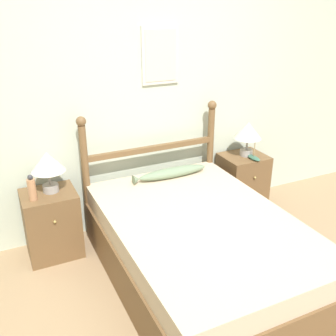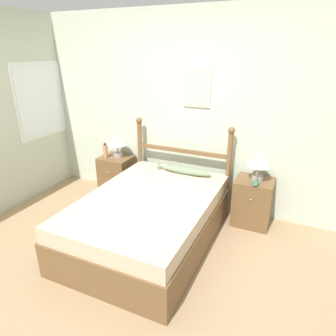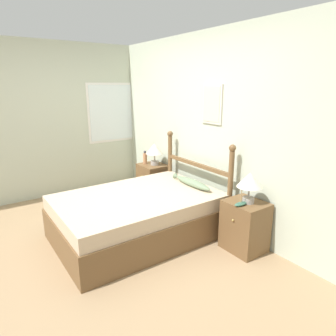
{
  "view_description": "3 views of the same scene",
  "coord_description": "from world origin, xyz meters",
  "px_view_note": "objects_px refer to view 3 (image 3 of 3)",
  "views": [
    {
      "loc": [
        -1.34,
        -1.61,
        2.09
      ],
      "look_at": [
        -0.05,
        1.09,
        0.8
      ],
      "focal_mm": 42.0,
      "sensor_mm": 36.0,
      "label": 1
    },
    {
      "loc": [
        1.42,
        -1.95,
        2.06
      ],
      "look_at": [
        0.06,
        1.01,
        0.76
      ],
      "focal_mm": 32.0,
      "sensor_mm": 36.0,
      "label": 2
    },
    {
      "loc": [
        3.07,
        -1.05,
        1.88
      ],
      "look_at": [
        -0.01,
        1.1,
        0.82
      ],
      "focal_mm": 32.0,
      "sensor_mm": 36.0,
      "label": 3
    }
  ],
  "objects_px": {
    "bottle": "(145,158)",
    "fish_pillow": "(192,183)",
    "nightstand_right": "(245,226)",
    "model_boat": "(241,204)",
    "nightstand_left": "(153,182)",
    "table_lamp_left": "(154,150)",
    "bed": "(138,216)",
    "table_lamp_right": "(250,181)"
  },
  "relations": [
    {
      "from": "bed",
      "to": "model_boat",
      "type": "bearing_deg",
      "value": 35.47
    },
    {
      "from": "bed",
      "to": "fish_pillow",
      "type": "relative_size",
      "value": 2.68
    },
    {
      "from": "nightstand_right",
      "to": "bottle",
      "type": "distance_m",
      "value": 2.16
    },
    {
      "from": "table_lamp_right",
      "to": "model_boat",
      "type": "bearing_deg",
      "value": -88.42
    },
    {
      "from": "nightstand_left",
      "to": "fish_pillow",
      "type": "distance_m",
      "value": 1.16
    },
    {
      "from": "bottle",
      "to": "model_boat",
      "type": "bearing_deg",
      "value": -1.53
    },
    {
      "from": "table_lamp_left",
      "to": "table_lamp_right",
      "type": "height_order",
      "value": "same"
    },
    {
      "from": "table_lamp_right",
      "to": "bottle",
      "type": "height_order",
      "value": "table_lamp_right"
    },
    {
      "from": "nightstand_left",
      "to": "table_lamp_left",
      "type": "relative_size",
      "value": 1.67
    },
    {
      "from": "bottle",
      "to": "nightstand_left",
      "type": "bearing_deg",
      "value": 28.3
    },
    {
      "from": "nightstand_right",
      "to": "table_lamp_right",
      "type": "distance_m",
      "value": 0.55
    },
    {
      "from": "table_lamp_left",
      "to": "table_lamp_right",
      "type": "relative_size",
      "value": 1.0
    },
    {
      "from": "bed",
      "to": "nightstand_left",
      "type": "height_order",
      "value": "nightstand_left"
    },
    {
      "from": "bed",
      "to": "nightstand_right",
      "type": "distance_m",
      "value": 1.31
    },
    {
      "from": "bed",
      "to": "table_lamp_left",
      "type": "bearing_deg",
      "value": 137.84
    },
    {
      "from": "bed",
      "to": "table_lamp_right",
      "type": "relative_size",
      "value": 5.55
    },
    {
      "from": "table_lamp_left",
      "to": "model_boat",
      "type": "xyz_separation_m",
      "value": [
        1.99,
        -0.15,
        -0.23
      ]
    },
    {
      "from": "nightstand_right",
      "to": "fish_pillow",
      "type": "distance_m",
      "value": 0.93
    },
    {
      "from": "table_lamp_left",
      "to": "model_boat",
      "type": "height_order",
      "value": "table_lamp_left"
    },
    {
      "from": "bed",
      "to": "table_lamp_left",
      "type": "xyz_separation_m",
      "value": [
        -0.96,
        0.87,
        0.57
      ]
    },
    {
      "from": "nightstand_left",
      "to": "bottle",
      "type": "xyz_separation_m",
      "value": [
        -0.13,
        -0.07,
        0.4
      ]
    },
    {
      "from": "bottle",
      "to": "fish_pillow",
      "type": "distance_m",
      "value": 1.24
    },
    {
      "from": "fish_pillow",
      "to": "bottle",
      "type": "bearing_deg",
      "value": 179.56
    },
    {
      "from": "nightstand_right",
      "to": "fish_pillow",
      "type": "relative_size",
      "value": 0.8
    },
    {
      "from": "bottle",
      "to": "fish_pillow",
      "type": "height_order",
      "value": "bottle"
    },
    {
      "from": "table_lamp_left",
      "to": "table_lamp_right",
      "type": "bearing_deg",
      "value": -0.64
    },
    {
      "from": "bottle",
      "to": "model_boat",
      "type": "xyz_separation_m",
      "value": [
        2.14,
        -0.06,
        -0.08
      ]
    },
    {
      "from": "bed",
      "to": "nightstand_right",
      "type": "relative_size",
      "value": 3.33
    },
    {
      "from": "bed",
      "to": "table_lamp_right",
      "type": "height_order",
      "value": "table_lamp_right"
    },
    {
      "from": "bed",
      "to": "fish_pillow",
      "type": "height_order",
      "value": "fish_pillow"
    },
    {
      "from": "table_lamp_left",
      "to": "nightstand_right",
      "type": "bearing_deg",
      "value": -0.61
    },
    {
      "from": "nightstand_right",
      "to": "bottle",
      "type": "relative_size",
      "value": 2.69
    },
    {
      "from": "bed",
      "to": "table_lamp_right",
      "type": "distance_m",
      "value": 1.45
    },
    {
      "from": "table_lamp_right",
      "to": "model_boat",
      "type": "xyz_separation_m",
      "value": [
        0.0,
        -0.12,
        -0.23
      ]
    },
    {
      "from": "nightstand_right",
      "to": "table_lamp_left",
      "type": "height_order",
      "value": "table_lamp_left"
    },
    {
      "from": "bottle",
      "to": "fish_pillow",
      "type": "bearing_deg",
      "value": -0.44
    },
    {
      "from": "nightstand_left",
      "to": "model_boat",
      "type": "distance_m",
      "value": 2.05
    },
    {
      "from": "bed",
      "to": "table_lamp_right",
      "type": "bearing_deg",
      "value": 39.9
    },
    {
      "from": "nightstand_right",
      "to": "table_lamp_left",
      "type": "xyz_separation_m",
      "value": [
        -1.96,
        0.02,
        0.55
      ]
    },
    {
      "from": "table_lamp_left",
      "to": "model_boat",
      "type": "distance_m",
      "value": 2.01
    },
    {
      "from": "nightstand_left",
      "to": "table_lamp_left",
      "type": "distance_m",
      "value": 0.55
    },
    {
      "from": "table_lamp_left",
      "to": "fish_pillow",
      "type": "xyz_separation_m",
      "value": [
        1.08,
        -0.1,
        -0.25
      ]
    }
  ]
}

